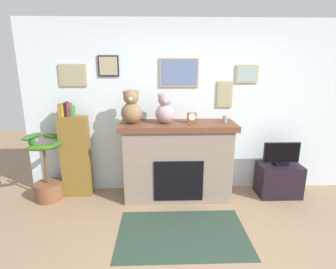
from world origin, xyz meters
TOP-DOWN VIEW (x-y plane):
  - back_wall at (-0.00, 2.00)m, footprint 5.20×0.15m
  - fireplace at (-0.31, 1.66)m, footprint 1.65×0.62m
  - bookshelf at (-1.83, 1.74)m, footprint 0.42×0.16m
  - potted_plant at (-2.23, 1.62)m, footprint 0.57×0.58m
  - tv_stand at (1.25, 1.64)m, footprint 0.62×0.40m
  - television at (1.25, 1.64)m, footprint 0.54×0.14m
  - area_rug at (-0.31, 0.70)m, footprint 1.54×1.00m
  - candle_jar at (0.37, 1.64)m, footprint 0.06×0.06m
  - mantel_clock at (-0.11, 1.64)m, footprint 0.12×0.09m
  - teddy_bear_brown at (-0.96, 1.64)m, footprint 0.30×0.30m
  - teddy_bear_cream at (-0.49, 1.64)m, footprint 0.27×0.27m

SIDE VIEW (x-z plane):
  - area_rug at x=-0.31m, z-range 0.00..0.01m
  - tv_stand at x=1.25m, z-range 0.00..0.50m
  - potted_plant at x=-2.23m, z-range -0.16..0.83m
  - fireplace at x=-0.31m, z-range 0.01..1.15m
  - bookshelf at x=-1.83m, z-range -0.07..1.38m
  - television at x=1.25m, z-range 0.49..0.83m
  - candle_jar at x=0.37m, z-range 1.15..1.25m
  - mantel_clock at x=-0.11m, z-range 1.15..1.29m
  - back_wall at x=0.00m, z-range 0.00..2.60m
  - teddy_bear_cream at x=-0.49m, z-range 1.13..1.56m
  - teddy_bear_brown at x=-0.96m, z-range 1.13..1.60m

